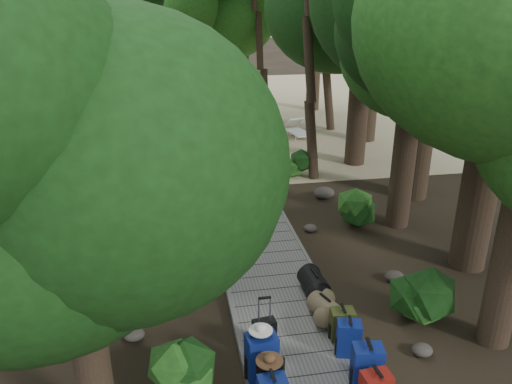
{
  "coord_description": "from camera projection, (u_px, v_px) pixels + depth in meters",
  "views": [
    {
      "loc": [
        -1.9,
        -9.43,
        5.68
      ],
      "look_at": [
        0.14,
        2.07,
        1.0
      ],
      "focal_mm": 35.0,
      "sensor_mm": 36.0,
      "label": 1
    }
  ],
  "objects": [
    {
      "name": "ground",
      "position": [
        266.0,
        268.0,
        11.04
      ],
      "size": [
        120.0,
        120.0,
        0.0
      ],
      "primitive_type": "plane",
      "color": "#312618",
      "rests_on": "ground"
    },
    {
      "name": "sand_beach",
      "position": [
        206.0,
        111.0,
        25.66
      ],
      "size": [
        40.0,
        22.0,
        0.02
      ],
      "primitive_type": "cube",
      "color": "tan",
      "rests_on": "ground"
    },
    {
      "name": "boardwalk",
      "position": [
        258.0,
        245.0,
        11.93
      ],
      "size": [
        2.0,
        12.0,
        0.12
      ],
      "primitive_type": "cube",
      "color": "slate",
      "rests_on": "ground"
    },
    {
      "name": "backpack_left_b",
      "position": [
        271.0,
        379.0,
        7.22
      ],
      "size": [
        0.46,
        0.38,
        0.72
      ],
      "primitive_type": null,
      "rotation": [
        0.0,
        0.0,
        -0.3
      ],
      "color": "black",
      "rests_on": "boardwalk"
    },
    {
      "name": "backpack_left_c",
      "position": [
        262.0,
        355.0,
        7.6
      ],
      "size": [
        0.5,
        0.39,
        0.86
      ],
      "primitive_type": null,
      "rotation": [
        0.0,
        0.0,
        0.13
      ],
      "color": "navy",
      "rests_on": "boardwalk"
    },
    {
      "name": "backpack_right_b",
      "position": [
        367.0,
        365.0,
        7.43
      ],
      "size": [
        0.49,
        0.38,
        0.8
      ],
      "primitive_type": null,
      "rotation": [
        0.0,
        0.0,
        -0.15
      ],
      "color": "navy",
      "rests_on": "boardwalk"
    },
    {
      "name": "backpack_right_c",
      "position": [
        349.0,
        337.0,
        8.14
      ],
      "size": [
        0.45,
        0.37,
        0.67
      ],
      "primitive_type": null,
      "rotation": [
        0.0,
        0.0,
        -0.26
      ],
      "color": "navy",
      "rests_on": "boardwalk"
    },
    {
      "name": "backpack_right_d",
      "position": [
        342.0,
        322.0,
        8.54
      ],
      "size": [
        0.43,
        0.33,
        0.61
      ],
      "primitive_type": null,
      "rotation": [
        0.0,
        0.0,
        -0.09
      ],
      "color": "#374318",
      "rests_on": "boardwalk"
    },
    {
      "name": "duffel_right_khaki",
      "position": [
        325.0,
        308.0,
        9.13
      ],
      "size": [
        0.58,
        0.7,
        0.4
      ],
      "primitive_type": null,
      "rotation": [
        0.0,
        0.0,
        0.35
      ],
      "color": "brown",
      "rests_on": "boardwalk"
    },
    {
      "name": "duffel_right_black",
      "position": [
        314.0,
        283.0,
        9.83
      ],
      "size": [
        0.51,
        0.76,
        0.46
      ],
      "primitive_type": null,
      "rotation": [
        0.0,
        0.0,
        0.07
      ],
      "color": "black",
      "rests_on": "boardwalk"
    },
    {
      "name": "suitcase_on_boardwalk",
      "position": [
        264.0,
        335.0,
        8.24
      ],
      "size": [
        0.4,
        0.26,
        0.58
      ],
      "primitive_type": null,
      "rotation": [
        0.0,
        0.0,
        0.13
      ],
      "color": "black",
      "rests_on": "boardwalk"
    },
    {
      "name": "lone_suitcase_on_sand",
      "position": [
        233.0,
        151.0,
        18.08
      ],
      "size": [
        0.45,
        0.3,
        0.66
      ],
      "primitive_type": null,
      "rotation": [
        0.0,
        0.0,
        0.15
      ],
      "color": "black",
      "rests_on": "sand_beach"
    },
    {
      "name": "hat_brown",
      "position": [
        270.0,
        357.0,
        7.02
      ],
      "size": [
        0.4,
        0.4,
        0.12
      ],
      "primitive_type": null,
      "color": "#51351E",
      "rests_on": "backpack_left_b"
    },
    {
      "name": "hat_white",
      "position": [
        261.0,
        327.0,
        7.43
      ],
      "size": [
        0.36,
        0.36,
        0.12
      ],
      "primitive_type": null,
      "color": "silver",
      "rests_on": "backpack_left_c"
    },
    {
      "name": "kayak",
      "position": [
        136.0,
        138.0,
        20.31
      ],
      "size": [
        1.76,
        3.23,
        0.32
      ],
      "primitive_type": "ellipsoid",
      "rotation": [
        0.0,
        0.0,
        0.35
      ],
      "color": "#A71F0E",
      "rests_on": "sand_beach"
    },
    {
      "name": "sun_lounger",
      "position": [
        299.0,
        129.0,
        20.88
      ],
      "size": [
        1.04,
        2.16,
        0.67
      ],
      "primitive_type": null,
      "rotation": [
        0.0,
        0.0,
        0.19
      ],
      "color": "silver",
      "rests_on": "sand_beach"
    },
    {
      "name": "tree_right_b",
      "position": [
        512.0,
        5.0,
        9.15
      ],
      "size": [
        6.12,
        6.12,
        10.92
      ],
      "primitive_type": null,
      "color": "black",
      "rests_on": "ground"
    },
    {
      "name": "tree_right_c",
      "position": [
        415.0,
        63.0,
        11.6
      ],
      "size": [
        4.81,
        4.81,
        8.32
      ],
      "primitive_type": null,
      "color": "black",
      "rests_on": "ground"
    },
    {
      "name": "tree_right_d",
      "position": [
        437.0,
        4.0,
        12.93
      ],
      "size": [
        5.9,
        5.9,
        10.82
      ],
      "primitive_type": null,
      "color": "black",
      "rests_on": "ground"
    },
    {
      "name": "tree_right_e",
      "position": [
        366.0,
        14.0,
        15.94
      ],
      "size": [
        5.61,
        5.61,
        10.09
      ],
      "primitive_type": null,
      "color": "black",
      "rests_on": "ground"
    },
    {
      "name": "tree_right_f",
      "position": [
        377.0,
        4.0,
        18.65
      ],
      "size": [
        5.93,
        5.93,
        10.58
      ],
      "primitive_type": null,
      "color": "black",
      "rests_on": "ground"
    },
    {
      "name": "tree_left_a",
      "position": [
        71.0,
        223.0,
        5.61
      ],
      "size": [
        3.92,
        3.92,
        6.53
      ],
      "primitive_type": null,
      "color": "black",
      "rests_on": "ground"
    },
    {
      "name": "tree_left_c",
      "position": [
        97.0,
        66.0,
        12.32
      ],
      "size": [
        4.59,
        4.59,
        7.98
      ],
      "primitive_type": null,
      "color": "black",
      "rests_on": "ground"
    },
    {
      "name": "tree_back_a",
      "position": [
        162.0,
        8.0,
        21.94
      ],
      "size": [
        5.83,
        5.83,
        10.09
      ],
      "primitive_type": null,
      "color": "black",
      "rests_on": "ground"
    },
    {
      "name": "tree_back_b",
      "position": [
        242.0,
        18.0,
        24.07
      ],
      "size": [
        5.07,
        5.07,
        9.05
      ],
      "primitive_type": null,
      "color": "black",
      "rests_on": "ground"
    },
    {
      "name": "tree_back_c",
      "position": [
        316.0,
        11.0,
        24.24
      ],
      "size": [
        5.38,
        5.38,
        9.69
      ],
      "primitive_type": null,
      "color": "black",
      "rests_on": "ground"
    },
    {
      "name": "tree_back_d",
      "position": [
        86.0,
        23.0,
        21.31
      ],
      "size": [
        5.37,
        5.37,
        8.95
      ],
      "primitive_type": null,
      "color": "black",
      "rests_on": "ground"
    },
    {
      "name": "palm_right_a",
      "position": [
        321.0,
        60.0,
        15.24
      ],
      "size": [
        4.43,
        4.43,
        7.54
      ],
      "primitive_type": null,
      "color": "#133F11",
      "rests_on": "ground"
    },
    {
      "name": "palm_right_b",
      "position": [
        334.0,
        18.0,
        20.74
      ],
      "size": [
        4.86,
        4.86,
        9.38
      ],
      "primitive_type": null,
      "color": "#133F11",
      "rests_on": "ground"
    },
    {
      "name": "palm_right_c",
      "position": [
        271.0,
        41.0,
        22.07
      ],
      "size": [
        4.64,
        4.64,
        7.39
      ],
      "primitive_type": null,
      "color": "#133F11",
      "rests_on": "ground"
    },
    {
      "name": "palm_left_a",
      "position": [
        92.0,
        74.0,
        14.83
      ],
      "size": [
        4.31,
        4.31,
        6.85
      ],
      "primitive_type": null,
      "color": "#133F11",
      "rests_on": "ground"
    },
    {
      "name": "rock_left_b",
      "position": [
        134.0,
        335.0,
        8.75
      ],
      "size": [
        0.37,
        0.33,
        0.2
      ],
      "primitive_type": null,
      "color": "#4C473F",
      "rests_on": "ground"
    },
    {
      "name": "rock_left_c",
      "position": [
        181.0,
        266.0,
        10.89
      ],
      "size": [
        0.49,
        0.44,
        0.27
      ],
      "primitive_type": null,
      "color": "#4C473F",
      "rests_on": "ground"
    },
    {
      "name": "rock_left_d",
      "position": [
        152.0,
        213.0,
        13.62
      ],
      "size": [
        0.31,
        0.28,
        0.17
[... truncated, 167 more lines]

